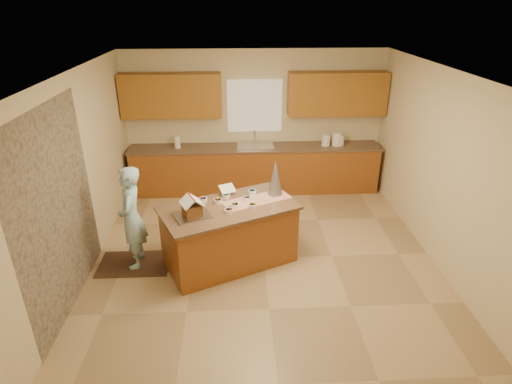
% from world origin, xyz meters
% --- Properties ---
extents(floor, '(5.50, 5.50, 0.00)m').
position_xyz_m(floor, '(0.00, 0.00, 0.00)').
color(floor, tan).
rests_on(floor, ground).
extents(ceiling, '(5.50, 5.50, 0.00)m').
position_xyz_m(ceiling, '(0.00, 0.00, 2.70)').
color(ceiling, silver).
rests_on(ceiling, floor).
extents(wall_back, '(5.50, 5.50, 0.00)m').
position_xyz_m(wall_back, '(0.00, 2.75, 1.35)').
color(wall_back, beige).
rests_on(wall_back, floor).
extents(wall_front, '(5.50, 5.50, 0.00)m').
position_xyz_m(wall_front, '(0.00, -2.75, 1.35)').
color(wall_front, beige).
rests_on(wall_front, floor).
extents(wall_left, '(5.50, 5.50, 0.00)m').
position_xyz_m(wall_left, '(-2.50, 0.00, 1.35)').
color(wall_left, beige).
rests_on(wall_left, floor).
extents(wall_right, '(5.50, 5.50, 0.00)m').
position_xyz_m(wall_right, '(2.50, 0.00, 1.35)').
color(wall_right, beige).
rests_on(wall_right, floor).
extents(stone_accent, '(0.00, 2.50, 2.50)m').
position_xyz_m(stone_accent, '(-2.48, -0.80, 1.25)').
color(stone_accent, gray).
rests_on(stone_accent, wall_left).
extents(window_curtain, '(1.05, 0.03, 1.00)m').
position_xyz_m(window_curtain, '(0.00, 2.72, 1.65)').
color(window_curtain, white).
rests_on(window_curtain, wall_back).
extents(back_counter_base, '(4.80, 0.60, 0.88)m').
position_xyz_m(back_counter_base, '(0.00, 2.45, 0.44)').
color(back_counter_base, brown).
rests_on(back_counter_base, floor).
extents(back_counter_top, '(4.85, 0.63, 0.04)m').
position_xyz_m(back_counter_top, '(0.00, 2.45, 0.90)').
color(back_counter_top, brown).
rests_on(back_counter_top, back_counter_base).
extents(upper_cabinet_left, '(1.85, 0.35, 0.80)m').
position_xyz_m(upper_cabinet_left, '(-1.55, 2.57, 1.90)').
color(upper_cabinet_left, '#9F6322').
rests_on(upper_cabinet_left, wall_back).
extents(upper_cabinet_right, '(1.85, 0.35, 0.80)m').
position_xyz_m(upper_cabinet_right, '(1.55, 2.57, 1.90)').
color(upper_cabinet_right, '#9F6322').
rests_on(upper_cabinet_right, wall_back).
extents(sink, '(0.70, 0.45, 0.12)m').
position_xyz_m(sink, '(0.00, 2.45, 0.89)').
color(sink, silver).
rests_on(sink, back_counter_top).
extents(faucet, '(0.03, 0.03, 0.28)m').
position_xyz_m(faucet, '(0.00, 2.63, 1.06)').
color(faucet, silver).
rests_on(faucet, back_counter_top).
extents(island_base, '(1.99, 1.55, 0.87)m').
position_xyz_m(island_base, '(-0.50, -0.06, 0.43)').
color(island_base, brown).
rests_on(island_base, floor).
extents(island_top, '(2.09, 1.65, 0.04)m').
position_xyz_m(island_top, '(-0.50, -0.06, 0.89)').
color(island_top, brown).
rests_on(island_top, island_base).
extents(table_runner, '(1.05, 0.73, 0.01)m').
position_xyz_m(table_runner, '(-0.09, 0.12, 0.91)').
color(table_runner, '#9E1E0B').
rests_on(table_runner, island_top).
extents(baking_tray, '(0.55, 0.49, 0.02)m').
position_xyz_m(baking_tray, '(-0.97, -0.33, 0.92)').
color(baking_tray, silver).
rests_on(baking_tray, island_top).
extents(cookbook, '(0.27, 0.24, 0.09)m').
position_xyz_m(cookbook, '(-0.52, 0.34, 1.00)').
color(cookbook, white).
rests_on(cookbook, island_top).
extents(tinsel_tree, '(0.29, 0.29, 0.54)m').
position_xyz_m(tinsel_tree, '(0.18, 0.30, 1.18)').
color(tinsel_tree, '#AFAEBB').
rests_on(tinsel_tree, island_top).
extents(rug, '(1.02, 0.67, 0.01)m').
position_xyz_m(rug, '(-1.89, -0.06, 0.01)').
color(rug, black).
rests_on(rug, floor).
extents(boy, '(0.40, 0.58, 1.50)m').
position_xyz_m(boy, '(-1.84, -0.06, 0.76)').
color(boy, '#A4D5E9').
rests_on(boy, rug).
extents(canister_a, '(0.16, 0.16, 0.22)m').
position_xyz_m(canister_a, '(1.37, 2.45, 1.03)').
color(canister_a, white).
rests_on(canister_a, back_counter_top).
extents(canister_b, '(0.18, 0.18, 0.26)m').
position_xyz_m(canister_b, '(1.58, 2.45, 1.05)').
color(canister_b, white).
rests_on(canister_b, back_counter_top).
extents(canister_c, '(0.14, 0.14, 0.20)m').
position_xyz_m(canister_c, '(1.66, 2.45, 1.02)').
color(canister_c, white).
rests_on(canister_c, back_counter_top).
extents(paper_towel, '(0.11, 0.11, 0.24)m').
position_xyz_m(paper_towel, '(-1.49, 2.45, 1.04)').
color(paper_towel, white).
rests_on(paper_towel, back_counter_top).
extents(gingerbread_house, '(0.36, 0.36, 0.28)m').
position_xyz_m(gingerbread_house, '(-0.97, -0.33, 1.04)').
color(gingerbread_house, brown).
rests_on(gingerbread_house, baking_tray).
extents(candy_bowls, '(0.83, 0.72, 0.05)m').
position_xyz_m(candy_bowls, '(-0.43, 0.05, 0.94)').
color(candy_bowls, purple).
rests_on(candy_bowls, island_top).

